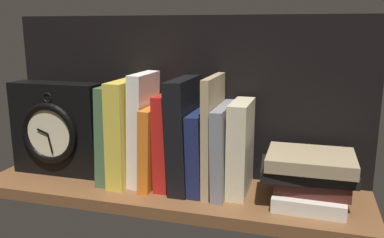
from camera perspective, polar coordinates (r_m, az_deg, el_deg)
ground_plane at (r=91.95cm, az=-3.13°, el=-10.18°), size 85.52×22.27×2.50cm
back_panel at (r=96.02cm, az=-1.17°, el=3.18°), size 85.52×1.20×37.15cm
book_green_romantic at (r=94.97cm, az=-10.81°, el=-1.82°), size 3.49×13.87×22.11cm
book_yellow_seinlanguage at (r=93.26cm, az=-8.87°, el=-1.63°), size 4.14×16.10×23.29cm
book_white_catcher at (r=91.59cm, az=-6.80°, el=-1.33°), size 3.74×12.02×24.88cm
book_orange_pandolfini at (r=91.39cm, az=-5.03°, el=-3.56°), size 3.03×15.66×17.97cm
book_red_requiem at (r=90.00cm, az=-3.27°, el=-2.89°), size 3.14×13.03×20.64cm
book_black_skeptic at (r=88.41cm, az=-1.00°, el=-2.05°), size 4.86×15.51×24.06cm
book_navy_bierce at (r=88.33cm, az=1.33°, el=-4.35°), size 3.49×14.78×17.23cm
book_tan_shortstories at (r=86.68cm, az=3.01°, el=-2.11°), size 1.85×15.25×24.69cm
book_gray_chess at (r=87.01cm, az=4.52°, el=-4.16°), size 2.98×16.22×18.65cm
book_cream_twain at (r=86.24cm, az=6.81°, el=-4.00°), size 3.91×12.51×19.64cm
framed_clock at (r=101.86cm, az=-18.44°, el=-1.34°), size 21.88×7.37×21.88cm
book_stack_side at (r=84.47cm, az=16.17°, el=-7.83°), size 18.82×14.01×10.33cm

